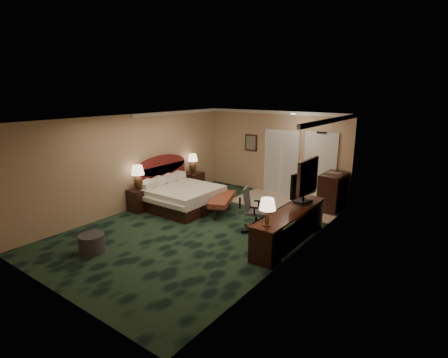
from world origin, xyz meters
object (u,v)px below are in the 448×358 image
Objects in this scene: lamp_far at (193,163)px; minibar at (333,192)px; desk at (290,227)px; bed at (182,197)px; lamp_near at (138,178)px; tv at (304,187)px; desk_chair at (256,210)px; ottoman at (92,243)px; nightstand_near at (140,200)px; nightstand_far at (193,182)px; bed_bench at (222,205)px.

lamp_far is 0.58× the size of minibar.
lamp_far is 0.23× the size of desk.
bed is 1.80m from lamp_far.
lamp_far is at bearing 89.92° from lamp_near.
desk_chair is (-0.93, -0.55, -0.60)m from tv.
tv is at bearing 48.29° from ottoman.
bed is at bearing 174.28° from desk.
desk is at bearing 6.49° from nightstand_near.
nightstand_near is 0.57× the size of desk_chair.
nightstand_far is 4.82m from ottoman.
minibar is (3.58, 2.43, 0.22)m from bed.
bed reaches higher than nightstand_near.
nightstand_far reaches higher than ottoman.
lamp_far is 4.56m from tv.
nightstand_near is at bearing -133.55° from bed.
nightstand_far is 2.38m from lamp_near.
tv is at bearing 15.11° from lamp_near.
bed is 2.86× the size of lamp_near.
minibar is at bearing 36.76° from lamp_near.
ottoman is (1.24, -2.37, -0.77)m from lamp_near.
minibar reaches higher than bed_bench.
desk_chair is at bearing 53.30° from ottoman.
bed_bench is at bearing 138.64° from desk_chair.
bed_bench is (2.05, 1.20, -0.72)m from lamp_near.
desk_chair reaches higher than ottoman.
bed_bench is 2.54m from tv.
desk is 2.53× the size of minibar.
bed_bench is at bearing 30.55° from nightstand_near.
ottoman is at bearing -82.75° from bed.
lamp_near reaches higher than desk.
tv is (4.39, -1.10, 0.82)m from nightstand_far.
nightstand_near is at bearing -143.19° from minibar.
minibar reaches higher than desk.
desk_chair is at bearing -25.77° from lamp_far.
minibar reaches higher than ottoman.
nightstand_near is 3.54m from desk_chair.
tv is (4.41, -1.13, 0.17)m from lamp_far.
lamp_far reaches higher than ottoman.
nightstand_far reaches higher than bed_bench.
lamp_near is at bearing -90.70° from nightstand_far.
desk is (3.19, 2.87, 0.20)m from ottoman.
lamp_near is 4.58m from tv.
desk reaches higher than nightstand_far.
lamp_far is at bearing 119.55° from bed.
bed is 1.64m from nightstand_far.
lamp_near is at bearing -143.24° from minibar.
ottoman is at bearing -146.71° from desk_chair.
nightstand_near is at bearing -4.35° from lamp_near.
desk_chair reaches higher than bed_bench.
nightstand_far is 0.63× the size of minibar.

